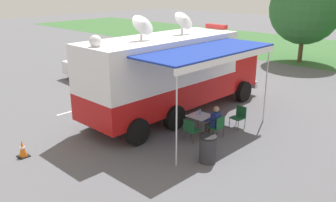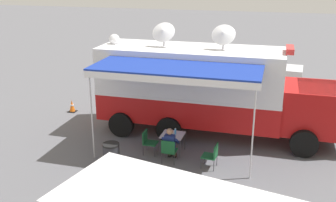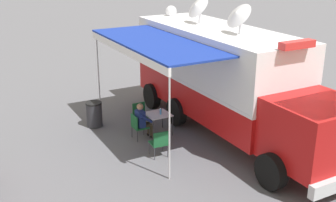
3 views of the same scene
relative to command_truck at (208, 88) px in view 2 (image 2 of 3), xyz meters
The scene contains 12 objects.
ground_plane 2.09m from the command_truck, 92.32° to the right, with size 100.00×100.00×0.00m, color #5B5B60.
lot_stripe 4.31m from the command_truck, 159.41° to the right, with size 0.12×4.80×0.01m, color silver.
command_truck is the anchor object (origin of this frame).
folding_table 2.68m from the command_truck, 22.11° to the right, with size 0.80×0.80×0.73m.
water_bottle 2.52m from the command_truck, 20.75° to the right, with size 0.07×0.07×0.22m.
folding_chair_at_table 3.40m from the command_truck, 15.11° to the right, with size 0.48×0.48×0.87m.
folding_chair_beside_table 3.33m from the command_truck, 35.29° to the right, with size 0.48×0.48×0.87m.
folding_chair_spare_by_truck 3.34m from the command_truck, 13.34° to the left, with size 0.52×0.52×0.87m.
seated_responder 3.18m from the command_truck, 16.09° to the right, with size 0.66×0.55×1.25m.
trash_bin 4.88m from the command_truck, 33.35° to the right, with size 0.57×0.57×0.91m.
traffic_cone 6.84m from the command_truck, 97.01° to the right, with size 0.36×0.36×0.58m.
car_behind_truck 8.47m from the command_truck, 167.21° to the left, with size 2.24×4.32×1.76m.
Camera 2 is at (14.96, 3.24, 6.42)m, focal length 42.33 mm.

